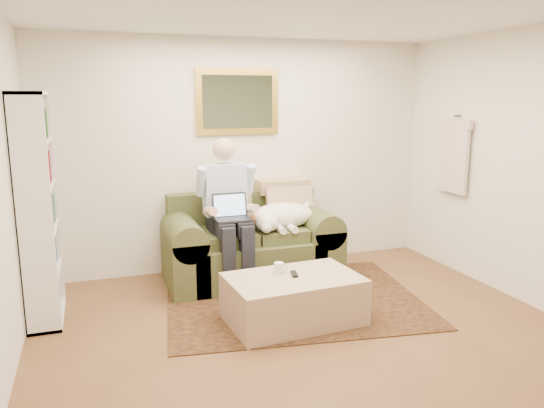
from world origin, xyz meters
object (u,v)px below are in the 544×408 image
ottoman (293,299)px  bookshelf (38,209)px  sleeping_dog (282,216)px  seated_man (230,215)px  sofa (251,250)px  laptop (231,212)px  coffee_mug (279,268)px

ottoman → bookshelf: 2.36m
sleeping_dog → ottoman: sleeping_dog is taller
seated_man → bookshelf: size_ratio=0.77×
sofa → laptop: laptop is taller
seated_man → laptop: bearing=-90.0°
sofa → seated_man: bearing=-148.5°
seated_man → laptop: size_ratio=4.33×
coffee_mug → seated_man: bearing=102.5°
sofa → bookshelf: bookshelf is taller
sofa → bookshelf: size_ratio=0.92×
sofa → seated_man: size_ratio=1.19×
ottoman → coffee_mug: size_ratio=11.42×
laptop → sleeping_dog: 0.63m
laptop → coffee_mug: laptop is taller
ottoman → seated_man: bearing=105.8°
seated_man → ottoman: seated_man is taller
sleeping_dog → bookshelf: bearing=-172.5°
laptop → coffee_mug: 0.94m
ottoman → sofa: bearing=91.0°
ottoman → bookshelf: (-2.07, 0.81, 0.79)m
sofa → laptop: 0.61m
ottoman → laptop: bearing=106.9°
seated_man → sleeping_dog: size_ratio=2.04×
sofa → coffee_mug: size_ratio=18.32×
coffee_mug → sofa: bearing=86.4°
sleeping_dog → coffee_mug: sleeping_dog is taller
laptop → bookshelf: bookshelf is taller
seated_man → ottoman: 1.23m
seated_man → sleeping_dog: seated_man is taller
ottoman → bookshelf: bearing=158.5°
laptop → coffee_mug: bearing=-76.5°
laptop → bookshelf: bearing=-174.7°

